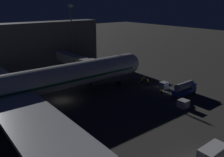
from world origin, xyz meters
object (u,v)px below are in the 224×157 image
object	(u,v)px
ground_crew_near_nose_gear	(148,82)
traffic_cone_nose_port	(140,82)
ground_crew_marshaller_fwd	(142,80)
apron_floodlight_mast	(72,32)
fuel_tanker	(185,88)
ground_crew_under_port_wing	(144,78)
ground_crew_by_belt_loader	(162,90)
baggage_container_mid_row	(164,85)
traffic_cone_nose_starboard	(129,78)
jet_bridge	(78,61)
baggage_container_near_belt	(183,104)

from	to	relation	value
ground_crew_near_nose_gear	traffic_cone_nose_port	size ratio (longest dim) A/B	3.40
ground_crew_near_nose_gear	ground_crew_marshaller_fwd	world-z (taller)	ground_crew_near_nose_gear
apron_floodlight_mast	ground_crew_marshaller_fwd	xyz separation A→B (m)	(-28.44, -4.45, -10.29)
fuel_tanker	ground_crew_under_port_wing	bearing A→B (deg)	2.67
ground_crew_by_belt_loader	ground_crew_under_port_wing	world-z (taller)	ground_crew_under_port_wing
baggage_container_mid_row	traffic_cone_nose_starboard	xyz separation A→B (m)	(10.98, 1.84, -0.55)
jet_bridge	fuel_tanker	world-z (taller)	jet_bridge
ground_crew_by_belt_loader	traffic_cone_nose_starboard	distance (m)	13.31
ground_crew_near_nose_gear	fuel_tanker	bearing A→B (deg)	-167.39
ground_crew_under_port_wing	traffic_cone_nose_starboard	world-z (taller)	ground_crew_under_port_wing
fuel_tanker	baggage_container_mid_row	world-z (taller)	fuel_tanker
apron_floodlight_mast	ground_crew_under_port_wing	xyz separation A→B (m)	(-27.64, -6.06, -10.32)
ground_crew_marshaller_fwd	traffic_cone_nose_port	distance (m)	1.06
apron_floodlight_mast	baggage_container_mid_row	distance (m)	36.40
ground_crew_marshaller_fwd	ground_crew_by_belt_loader	bearing A→B (deg)	168.86
apron_floodlight_mast	baggage_container_mid_row	xyz separation A→B (m)	(-34.28, -6.25, -10.50)
apron_floodlight_mast	traffic_cone_nose_starboard	world-z (taller)	apron_floodlight_mast
baggage_container_near_belt	traffic_cone_nose_port	world-z (taller)	baggage_container_near_belt
jet_bridge	baggage_container_near_belt	xyz separation A→B (m)	(-28.86, -7.52, -4.46)
baggage_container_mid_row	ground_crew_marshaller_fwd	size ratio (longest dim) A/B	1.01
fuel_tanker	ground_crew_by_belt_loader	world-z (taller)	fuel_tanker
fuel_tanker	ground_crew_near_nose_gear	size ratio (longest dim) A/B	3.42
apron_floodlight_mast	ground_crew_by_belt_loader	distance (m)	38.04
apron_floodlight_mast	ground_crew_near_nose_gear	size ratio (longest dim) A/B	10.53
baggage_container_mid_row	traffic_cone_nose_starboard	world-z (taller)	baggage_container_mid_row
baggage_container_near_belt	ground_crew_near_nose_gear	xyz separation A→B (m)	(13.51, -3.87, 0.23)
fuel_tanker	baggage_container_near_belt	distance (m)	7.23
fuel_tanker	baggage_container_near_belt	size ratio (longest dim) A/B	3.40
fuel_tanker	ground_crew_by_belt_loader	distance (m)	5.29
ground_crew_marshaller_fwd	traffic_cone_nose_starboard	world-z (taller)	ground_crew_marshaller_fwd
traffic_cone_nose_starboard	baggage_container_near_belt	bearing A→B (deg)	169.69
fuel_tanker	ground_crew_under_port_wing	distance (m)	12.52
apron_floodlight_mast	fuel_tanker	size ratio (longest dim) A/B	3.08
fuel_tanker	ground_crew_by_belt_loader	xyz separation A→B (m)	(3.63, 3.79, -0.65)
baggage_container_near_belt	fuel_tanker	bearing A→B (deg)	-56.84
baggage_container_mid_row	traffic_cone_nose_port	bearing A→B (deg)	15.65
baggage_container_near_belt	ground_crew_marshaller_fwd	world-z (taller)	ground_crew_marshaller_fwd
fuel_tanker	ground_crew_under_port_wing	xyz separation A→B (m)	(12.49, 0.58, -0.64)
baggage_container_mid_row	ground_crew_near_nose_gear	world-z (taller)	ground_crew_near_nose_gear
ground_crew_near_nose_gear	ground_crew_by_belt_loader	world-z (taller)	ground_crew_near_nose_gear
jet_bridge	apron_floodlight_mast	bearing A→B (deg)	-24.37
apron_floodlight_mast	ground_crew_by_belt_loader	size ratio (longest dim) A/B	10.95
ground_crew_marshaller_fwd	jet_bridge	bearing A→B (deg)	40.57
traffic_cone_nose_starboard	apron_floodlight_mast	bearing A→B (deg)	10.72
apron_floodlight_mast	traffic_cone_nose_starboard	distance (m)	26.16
traffic_cone_nose_starboard	fuel_tanker	bearing A→B (deg)	-172.42
fuel_tanker	baggage_container_mid_row	size ratio (longest dim) A/B	3.39
traffic_cone_nose_port	ground_crew_under_port_wing	bearing A→B (deg)	-87.79
ground_crew_by_belt_loader	traffic_cone_nose_port	distance (m)	8.96
apron_floodlight_mast	traffic_cone_nose_port	size ratio (longest dim) A/B	35.83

